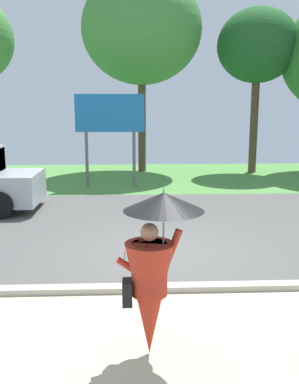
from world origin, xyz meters
name	(u,v)px	position (x,y,z in m)	size (l,w,h in m)	color
ground_plane	(154,218)	(0.00, 2.95, -0.05)	(40.00, 22.00, 0.20)	#565451
monk_pedestrian	(152,272)	(-0.39, -3.86, 1.09)	(1.06, 0.96, 2.13)	#B22D1E
roadside_billboard	(110,120)	(-1.42, 7.60, 2.55)	(2.60, 0.12, 3.50)	slate
tree_left_far	(142,29)	(-0.10, 11.62, 6.45)	(5.42, 5.42, 8.93)	brown
tree_right_mid	(258,47)	(5.07, 11.10, 5.67)	(3.61, 3.61, 7.35)	brown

